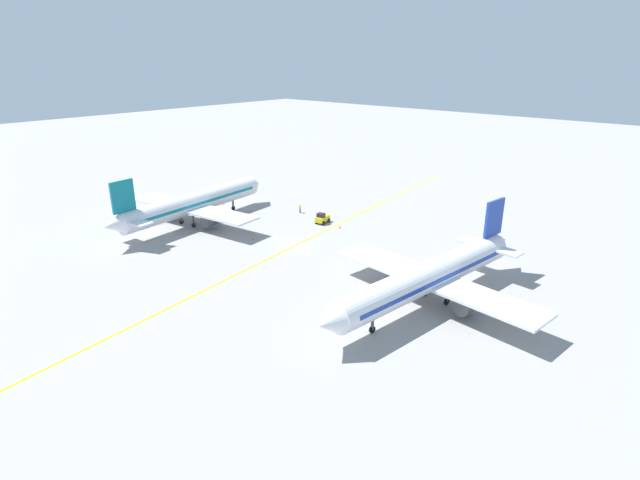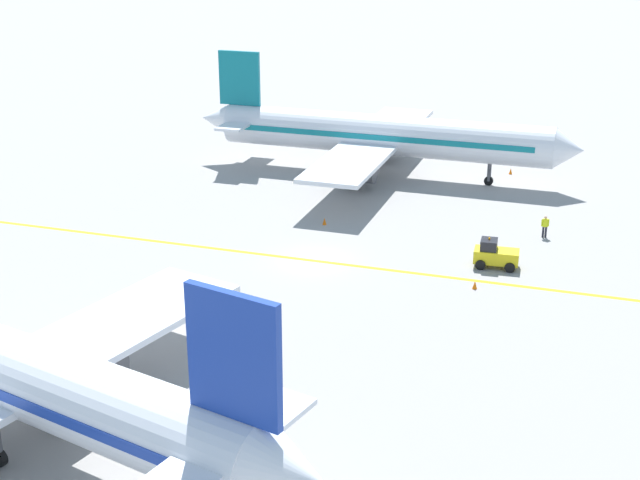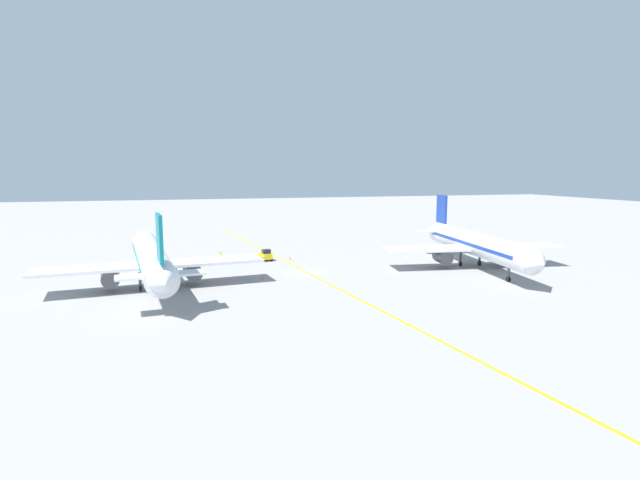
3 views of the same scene
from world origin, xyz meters
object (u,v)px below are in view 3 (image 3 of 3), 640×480
baggage_tug_white (265,255)px  traffic_cone_by_wingtip (117,271)px  airplane_adjacent_stand (152,259)px  ground_crew_worker (220,255)px  traffic_cone_mid_apron (290,258)px  airplane_at_gate (475,244)px  traffic_cone_near_nose (262,277)px

baggage_tug_white → traffic_cone_by_wingtip: baggage_tug_white is taller
airplane_adjacent_stand → ground_crew_worker: (-10.04, -17.19, -2.80)m
ground_crew_worker → traffic_cone_mid_apron: (-11.45, 2.07, -0.63)m
traffic_cone_by_wingtip → airplane_at_gate: bearing=168.4°
ground_crew_worker → traffic_cone_by_wingtip: ground_crew_worker is taller
ground_crew_worker → traffic_cone_mid_apron: bearing=169.7°
traffic_cone_near_nose → airplane_at_gate: bearing=178.1°
airplane_at_gate → baggage_tug_white: 33.86m
airplane_at_gate → traffic_cone_by_wingtip: size_ratio=64.60×
airplane_at_gate → traffic_cone_by_wingtip: (52.84, -10.80, -3.43)m
traffic_cone_mid_apron → traffic_cone_by_wingtip: 27.23m
airplane_at_gate → traffic_cone_mid_apron: bearing=-30.1°
baggage_tug_white → traffic_cone_mid_apron: baggage_tug_white is taller
airplane_adjacent_stand → ground_crew_worker: 20.10m
airplane_adjacent_stand → baggage_tug_white: (-17.29, -15.30, -2.81)m
baggage_tug_white → traffic_cone_near_nose: size_ratio=5.86×
traffic_cone_near_nose → ground_crew_worker: bearing=-74.7°
ground_crew_worker → traffic_cone_mid_apron: 11.65m
traffic_cone_near_nose → airplane_adjacent_stand: bearing=4.7°
airplane_at_gate → traffic_cone_mid_apron: (25.93, -15.01, -3.43)m
airplane_at_gate → traffic_cone_mid_apron: airplane_at_gate is taller
traffic_cone_by_wingtip → ground_crew_worker: bearing=-157.9°
airplane_at_gate → baggage_tug_white: (30.13, -15.19, -2.81)m
baggage_tug_white → ground_crew_worker: (7.25, -1.89, 0.01)m
airplane_at_gate → traffic_cone_near_nose: size_ratio=64.60×
traffic_cone_near_nose → traffic_cone_by_wingtip: 22.08m
ground_crew_worker → traffic_cone_near_nose: (-4.36, 16.00, -0.63)m
baggage_tug_white → ground_crew_worker: baggage_tug_white is taller
traffic_cone_mid_apron → airplane_at_gate: bearing=149.9°
airplane_adjacent_stand → traffic_cone_by_wingtip: (5.42, -10.91, -3.43)m
baggage_tug_white → traffic_cone_by_wingtip: 23.14m
ground_crew_worker → airplane_at_gate: bearing=155.4°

